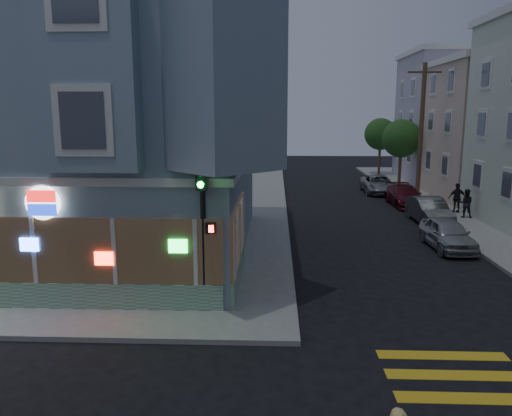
# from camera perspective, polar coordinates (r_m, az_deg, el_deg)

# --- Properties ---
(ground) EXTENTS (120.00, 120.00, 0.00)m
(ground) POSITION_cam_1_polar(r_m,az_deg,el_deg) (11.90, -9.86, -19.38)
(ground) COLOR black
(ground) RESTS_ON ground
(sidewalk_nw) EXTENTS (33.00, 42.00, 0.15)m
(sidewalk_nw) POSITION_cam_1_polar(r_m,az_deg,el_deg) (37.09, -23.00, 0.86)
(sidewalk_nw) COLOR gray
(sidewalk_nw) RESTS_ON ground
(corner_building) EXTENTS (14.60, 14.60, 11.40)m
(corner_building) POSITION_cam_1_polar(r_m,az_deg,el_deg) (22.60, -19.63, 9.88)
(corner_building) COLOR gray
(corner_building) RESTS_ON sidewalk_nw
(row_house_d) EXTENTS (12.00, 8.60, 10.50)m
(row_house_d) POSITION_cam_1_polar(r_m,az_deg,el_deg) (47.26, 23.93, 9.27)
(row_house_d) COLOR #A6A0B0
(row_house_d) RESTS_ON sidewalk_ne
(utility_pole) EXTENTS (2.20, 0.30, 9.00)m
(utility_pole) POSITION_cam_1_polar(r_m,az_deg,el_deg) (35.40, 18.35, 8.44)
(utility_pole) COLOR #4C3826
(utility_pole) RESTS_ON sidewalk_ne
(street_tree_near) EXTENTS (3.00, 3.00, 5.30)m
(street_tree_near) POSITION_cam_1_polar(r_m,az_deg,el_deg) (41.28, 16.27, 7.62)
(street_tree_near) COLOR #4C3826
(street_tree_near) RESTS_ON sidewalk_ne
(street_tree_far) EXTENTS (3.00, 3.00, 5.30)m
(street_tree_far) POSITION_cam_1_polar(r_m,az_deg,el_deg) (49.08, 14.04, 8.18)
(street_tree_far) COLOR #4C3826
(street_tree_far) RESTS_ON sidewalk_ne
(pedestrian_a) EXTENTS (0.92, 0.80, 1.60)m
(pedestrian_a) POSITION_cam_1_polar(r_m,az_deg,el_deg) (30.34, 22.85, 0.50)
(pedestrian_a) COLOR black
(pedestrian_a) RESTS_ON sidewalk_ne
(pedestrian_b) EXTENTS (1.04, 0.48, 1.75)m
(pedestrian_b) POSITION_cam_1_polar(r_m,az_deg,el_deg) (31.59, 22.01, 1.08)
(pedestrian_b) COLOR black
(pedestrian_b) RESTS_ON sidewalk_ne
(parked_car_a) EXTENTS (1.73, 4.01, 1.35)m
(parked_car_a) POSITION_cam_1_polar(r_m,az_deg,el_deg) (23.65, 21.04, -2.79)
(parked_car_a) COLOR #A3A7AB
(parked_car_a) RESTS_ON ground
(parked_car_b) EXTENTS (1.61, 4.32, 1.41)m
(parked_car_b) POSITION_cam_1_polar(r_m,az_deg,el_deg) (28.71, 19.20, -0.30)
(parked_car_b) COLOR #36393B
(parked_car_b) RESTS_ON ground
(parked_car_c) EXTENTS (1.97, 4.56, 1.31)m
(parked_car_c) POSITION_cam_1_polar(r_m,az_deg,el_deg) (33.65, 16.67, 1.33)
(parked_car_c) COLOR #51121D
(parked_car_c) RESTS_ON ground
(parked_car_d) EXTENTS (2.26, 4.82, 1.34)m
(parked_car_d) POSITION_cam_1_polar(r_m,az_deg,el_deg) (38.51, 13.82, 2.65)
(parked_car_d) COLOR #909499
(parked_car_d) RESTS_ON ground
(traffic_signal) EXTENTS (0.59, 0.52, 4.66)m
(traffic_signal) POSITION_cam_1_polar(r_m,az_deg,el_deg) (14.28, -6.09, 0.06)
(traffic_signal) COLOR black
(traffic_signal) RESTS_ON sidewalk_nw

